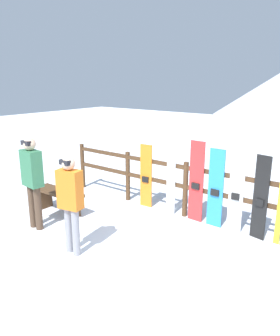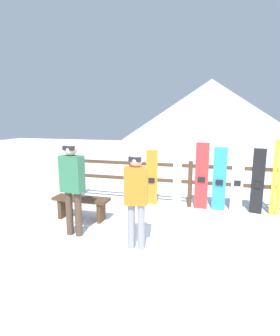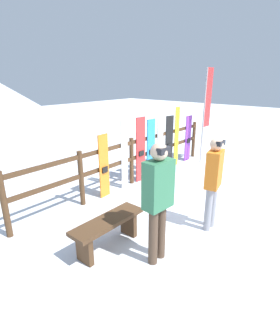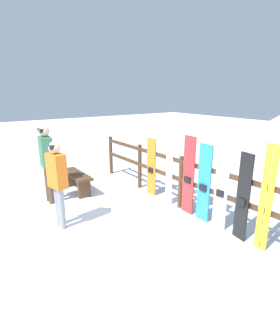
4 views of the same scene
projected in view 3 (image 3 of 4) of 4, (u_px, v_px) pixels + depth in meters
ground_plane at (203, 207)px, 5.21m from camera, size 40.00×40.00×0.00m
fence at (132, 156)px, 6.15m from camera, size 6.01×0.10×1.11m
bench at (108, 227)px, 3.86m from camera, size 1.19×0.36×0.47m
person_plaid_green at (158, 195)px, 3.38m from camera, size 0.42×0.26×1.69m
person_orange at (214, 177)px, 4.18m from camera, size 0.40×0.27×1.57m
snowboard_orange at (104, 167)px, 5.45m from camera, size 0.28×0.07×1.36m
ski_pair_white at (124, 154)px, 5.86m from camera, size 0.19×0.02×1.61m
snowboard_red at (141, 150)px, 6.27m from camera, size 0.30×0.06×1.57m
snowboard_blue at (151, 149)px, 6.57m from camera, size 0.29×0.06×1.47m
snowboard_white at (160, 145)px, 6.85m from camera, size 0.26×0.07×1.50m
snowboard_black_stripe at (169, 143)px, 7.16m from camera, size 0.26×0.09×1.47m
ski_pair_yellow at (177, 137)px, 7.40m from camera, size 0.19×0.02×1.67m
snowboard_purple at (188, 139)px, 7.91m from camera, size 0.29×0.06×1.36m
rental_flag at (207, 105)px, 7.46m from camera, size 0.40×0.04×2.69m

